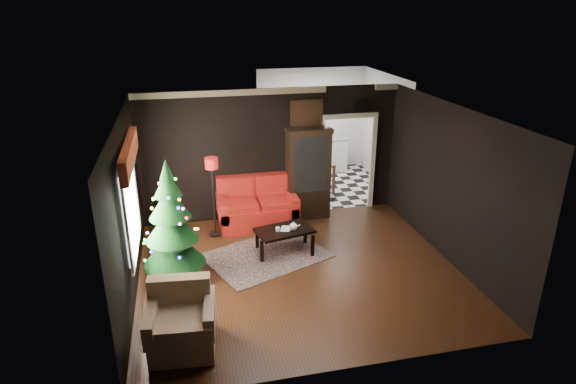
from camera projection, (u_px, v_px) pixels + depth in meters
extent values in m
plane|color=black|center=(299.00, 271.00, 8.49)|extent=(5.50, 5.50, 0.00)
plane|color=white|center=(301.00, 114.00, 7.47)|extent=(5.50, 5.50, 0.00)
plane|color=black|center=(271.00, 154.00, 10.25)|extent=(5.50, 0.00, 5.50)
plane|color=black|center=(352.00, 274.00, 5.71)|extent=(5.50, 0.00, 5.50)
plane|color=black|center=(127.00, 212.00, 7.41)|extent=(0.00, 5.50, 5.50)
plane|color=black|center=(450.00, 184.00, 8.55)|extent=(0.00, 5.50, 5.50)
cube|color=white|center=(130.00, 204.00, 7.59)|extent=(0.05, 1.60, 1.40)
cube|color=#A64127|center=(129.00, 154.00, 7.30)|extent=(0.12, 2.10, 0.35)
plane|color=silver|center=(326.00, 185.00, 12.47)|extent=(3.00, 3.00, 0.00)
cube|color=white|center=(312.00, 109.00, 13.17)|extent=(0.70, 0.06, 0.70)
cube|color=#5E394A|center=(266.00, 255.00, 9.01)|extent=(2.53, 2.21, 0.01)
cylinder|color=white|center=(278.00, 229.00, 8.91)|extent=(0.09, 0.09, 0.06)
cylinder|color=white|center=(278.00, 230.00, 8.88)|extent=(0.08, 0.08, 0.06)
imported|color=#9D825E|center=(281.00, 223.00, 8.93)|extent=(0.17, 0.08, 0.24)
cylinder|color=white|center=(361.00, 105.00, 10.25)|extent=(0.32, 0.32, 0.06)
cube|color=#A77846|center=(307.00, 114.00, 10.06)|extent=(0.62, 0.05, 0.52)
cube|color=white|center=(313.00, 156.00, 13.40)|extent=(1.80, 0.60, 0.90)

